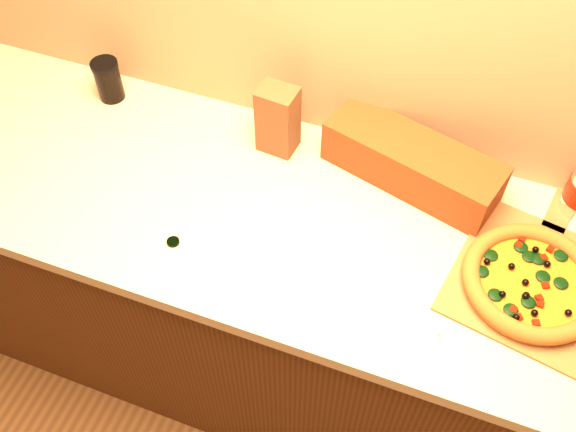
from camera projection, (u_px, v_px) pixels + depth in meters
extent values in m
cube|color=#42210E|center=(314.00, 315.00, 1.97)|extent=(2.80, 0.65, 0.86)
cube|color=beige|center=(320.00, 228.00, 1.62)|extent=(2.84, 0.68, 0.04)
cube|color=brown|center=(530.00, 281.00, 1.49)|extent=(0.40, 0.43, 0.01)
cube|color=brown|center=(561.00, 210.00, 1.62)|extent=(0.08, 0.16, 0.01)
cylinder|color=#BE822F|center=(530.00, 285.00, 1.47)|extent=(0.30, 0.30, 0.02)
cylinder|color=gold|center=(532.00, 282.00, 1.46)|extent=(0.25, 0.25, 0.01)
torus|color=brown|center=(533.00, 281.00, 1.46)|extent=(0.32, 0.32, 0.04)
ellipsoid|color=black|center=(556.00, 277.00, 1.46)|extent=(0.03, 0.03, 0.01)
sphere|color=black|center=(515.00, 281.00, 1.45)|extent=(0.02, 0.02, 0.02)
cube|color=maroon|center=(539.00, 300.00, 1.43)|extent=(0.02, 0.02, 0.01)
cylinder|color=black|center=(173.00, 242.00, 1.56)|extent=(0.04, 0.04, 0.01)
cube|color=#662D13|center=(412.00, 163.00, 1.64)|extent=(0.48, 0.27, 0.13)
cube|color=brown|center=(278.00, 120.00, 1.69)|extent=(0.11, 0.09, 0.20)
cylinder|color=black|center=(109.00, 82.00, 1.84)|extent=(0.07, 0.07, 0.11)
cylinder|color=black|center=(104.00, 65.00, 1.79)|extent=(0.08, 0.08, 0.01)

